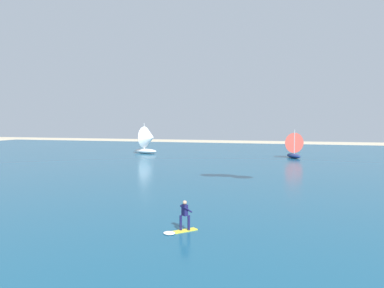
{
  "coord_description": "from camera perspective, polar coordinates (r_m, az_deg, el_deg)",
  "views": [
    {
      "loc": [
        6.06,
        -3.75,
        6.06
      ],
      "look_at": [
        0.07,
        17.19,
        4.7
      ],
      "focal_mm": 34.84,
      "sensor_mm": 36.0,
      "label": 1
    }
  ],
  "objects": [
    {
      "name": "sailboat_mid_right",
      "position": [
        67.88,
        -6.71,
        0.66
      ],
      "size": [
        4.85,
        4.2,
        5.51
      ],
      "color": "silver",
      "rests_on": "ocean"
    },
    {
      "name": "sailboat_leading",
      "position": [
        62.08,
        15.09,
        -0.12
      ],
      "size": [
        3.63,
        4.08,
        4.56
      ],
      "color": "navy",
      "rests_on": "ocean"
    },
    {
      "name": "ocean",
      "position": [
        53.98,
        9.42,
        -2.86
      ],
      "size": [
        160.0,
        90.0,
        0.1
      ],
      "primitive_type": "cube",
      "color": "navy",
      "rests_on": "ground"
    },
    {
      "name": "kitesurfer",
      "position": [
        20.44,
        -1.59,
        -11.62
      ],
      "size": [
        1.74,
        1.82,
        1.67
      ],
      "color": "yellow",
      "rests_on": "ocean"
    }
  ]
}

